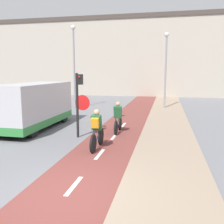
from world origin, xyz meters
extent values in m
plane|color=slate|center=(0.00, 0.00, 0.00)|extent=(120.00, 120.00, 0.00)
cube|color=brown|center=(0.00, 0.00, 0.01)|extent=(2.25, 60.00, 0.02)
cube|color=white|center=(0.00, 0.50, 0.02)|extent=(0.12, 1.10, 0.00)
cube|color=white|center=(0.00, 3.00, 0.02)|extent=(0.12, 1.10, 0.00)
cube|color=white|center=(0.00, 5.50, 0.02)|extent=(0.12, 1.10, 0.00)
cube|color=white|center=(0.00, 8.00, 0.02)|extent=(0.12, 1.10, 0.00)
cube|color=gray|center=(2.33, 0.00, 0.03)|extent=(2.40, 60.00, 0.05)
cube|color=#B2A899|center=(0.00, 26.81, 4.46)|extent=(60.00, 5.00, 8.91)
cube|color=#473D38|center=(0.00, 26.81, 9.16)|extent=(60.00, 5.20, 0.50)
cylinder|color=black|center=(-1.57, 5.11, 1.41)|extent=(0.11, 0.11, 2.82)
cube|color=black|center=(-1.41, 5.11, 2.55)|extent=(0.20, 0.20, 0.44)
sphere|color=red|center=(-1.41, 5.00, 2.66)|extent=(0.09, 0.09, 0.09)
cone|color=red|center=(-1.33, 5.11, 1.55)|extent=(0.67, 0.01, 0.67)
cone|color=silver|center=(-1.33, 5.11, 1.55)|extent=(0.60, 0.02, 0.60)
cylinder|color=gray|center=(-4.96, 13.77, 3.08)|extent=(0.14, 0.14, 6.15)
sphere|color=silver|center=(-4.96, 13.77, 6.26)|extent=(0.36, 0.36, 0.36)
cylinder|color=gray|center=(2.11, 15.11, 2.79)|extent=(0.14, 0.14, 5.59)
sphere|color=silver|center=(2.11, 15.11, 5.70)|extent=(0.36, 0.36, 0.36)
cylinder|color=black|center=(-0.28, 3.17, 0.34)|extent=(0.07, 0.67, 0.67)
cylinder|color=black|center=(-0.28, 4.25, 0.34)|extent=(0.07, 0.67, 0.67)
cylinder|color=navy|center=(-0.28, 3.91, 0.51)|extent=(0.04, 0.69, 0.42)
cylinder|color=navy|center=(-0.28, 3.41, 0.53)|extent=(0.04, 0.36, 0.44)
cylinder|color=navy|center=(-0.28, 3.75, 0.72)|extent=(0.04, 1.00, 0.07)
cylinder|color=navy|center=(-0.28, 3.37, 0.33)|extent=(0.04, 0.41, 0.05)
cylinder|color=black|center=(-0.28, 4.25, 0.76)|extent=(0.46, 0.03, 0.03)
cube|color=#235B33|center=(-0.28, 3.63, 1.02)|extent=(0.36, 0.31, 0.59)
sphere|color=tan|center=(-0.28, 3.67, 1.40)|extent=(0.22, 0.22, 0.22)
cylinder|color=#232328|center=(-0.38, 3.59, 0.58)|extent=(0.04, 0.07, 0.42)
cylinder|color=#232328|center=(-0.18, 3.59, 0.58)|extent=(0.04, 0.07, 0.42)
cube|color=orange|center=(-0.28, 3.45, 1.04)|extent=(0.28, 0.23, 0.39)
cylinder|color=black|center=(0.01, 5.86, 0.33)|extent=(0.07, 0.65, 0.65)
cylinder|color=black|center=(0.01, 6.89, 0.33)|extent=(0.07, 0.65, 0.65)
cylinder|color=slate|center=(0.01, 6.57, 0.50)|extent=(0.04, 0.66, 0.41)
cylinder|color=slate|center=(0.01, 6.09, 0.52)|extent=(0.04, 0.34, 0.43)
cylinder|color=slate|center=(0.01, 6.41, 0.70)|extent=(0.04, 0.95, 0.07)
cylinder|color=slate|center=(0.01, 6.05, 0.32)|extent=(0.04, 0.39, 0.05)
cylinder|color=black|center=(0.01, 6.89, 0.74)|extent=(0.46, 0.03, 0.03)
cube|color=#235B33|center=(0.01, 6.30, 1.00)|extent=(0.36, 0.31, 0.59)
sphere|color=tan|center=(0.01, 6.34, 1.38)|extent=(0.22, 0.22, 0.22)
cylinder|color=#232328|center=(-0.09, 6.26, 0.57)|extent=(0.04, 0.07, 0.41)
cylinder|color=#232328|center=(0.11, 6.26, 0.57)|extent=(0.04, 0.07, 0.41)
cube|color=#B7B7BC|center=(-4.34, 6.37, 1.27)|extent=(1.91, 5.31, 2.06)
cube|color=#33843D|center=(-4.34, 6.37, 0.42)|extent=(1.92, 5.32, 0.36)
cube|color=black|center=(-4.34, 9.00, 1.63)|extent=(1.72, 0.04, 0.70)
cylinder|color=black|center=(-5.20, 8.09, 0.35)|extent=(0.18, 0.70, 0.70)
cylinder|color=black|center=(-3.49, 8.09, 0.35)|extent=(0.18, 0.70, 0.70)
cylinder|color=black|center=(-3.49, 4.64, 0.35)|extent=(0.18, 0.70, 0.70)
camera|label=1|loc=(2.20, -5.09, 2.87)|focal=40.00mm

